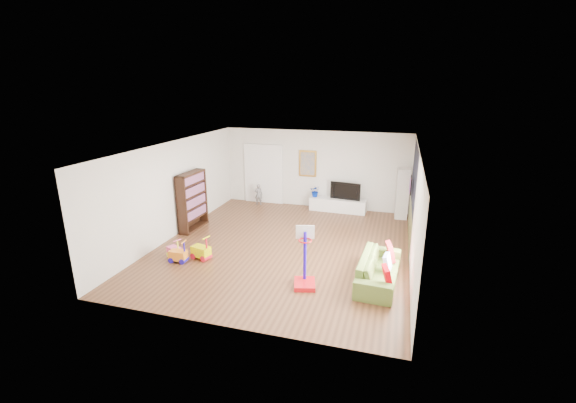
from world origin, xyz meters
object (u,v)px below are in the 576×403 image
(media_console, at_px, (338,205))
(basketball_hoop, at_px, (305,258))
(sofa, at_px, (379,269))
(bookshelf, at_px, (192,201))

(media_console, distance_m, basketball_hoop, 5.37)
(media_console, bearing_deg, sofa, -68.26)
(sofa, relative_size, basketball_hoop, 1.52)
(basketball_hoop, bearing_deg, media_console, 77.06)
(bookshelf, bearing_deg, basketball_hoop, -29.13)
(bookshelf, bearing_deg, media_console, 38.56)
(bookshelf, xyz_separation_m, basketball_hoop, (4.06, -2.46, -0.20))
(media_console, height_order, bookshelf, bookshelf)
(bookshelf, relative_size, sofa, 0.86)
(media_console, height_order, basketball_hoop, basketball_hoop)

